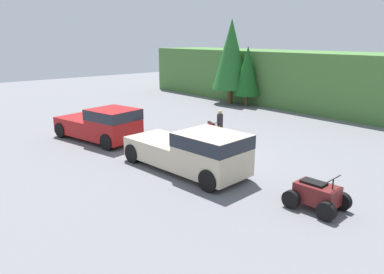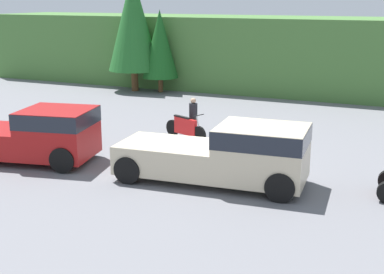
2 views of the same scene
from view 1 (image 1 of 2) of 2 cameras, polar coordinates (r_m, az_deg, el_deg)
ground_plane at (r=18.52m, az=1.61°, el=-2.94°), size 80.00×80.00×0.00m
hillside_backdrop at (r=30.90m, az=24.59°, el=7.26°), size 44.00×6.00×4.55m
tree_left at (r=33.18m, az=6.00°, el=12.41°), size 3.19×3.19×7.26m
tree_mid_left at (r=32.29m, az=8.44°, el=9.92°), size 2.21×2.21×5.02m
pickup_truck_red at (r=21.48m, az=-13.40°, el=2.01°), size 5.65×3.26×1.95m
pickup_truck_second at (r=15.92m, az=0.31°, el=-2.06°), size 6.16×2.75×1.95m
dirt_bike at (r=21.45m, az=3.14°, el=0.88°), size 2.18×1.04×1.16m
quad_atv at (r=13.51m, az=18.46°, el=-8.44°), size 2.00×1.43×1.25m
rider_person at (r=21.52m, az=4.27°, el=2.10°), size 0.46×0.46×1.69m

